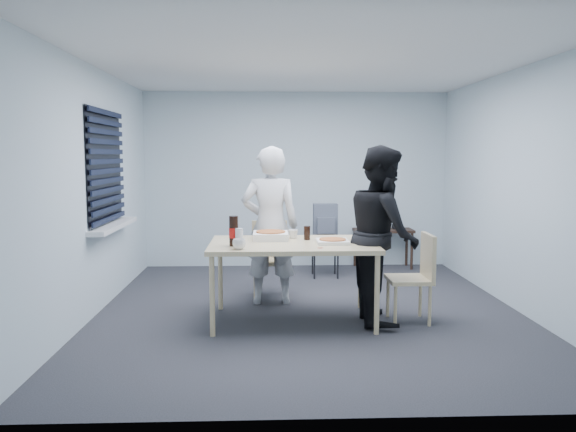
{
  "coord_description": "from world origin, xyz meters",
  "views": [
    {
      "loc": [
        -0.45,
        -5.9,
        1.67
      ],
      "look_at": [
        -0.22,
        0.1,
        1.02
      ],
      "focal_mm": 35.0,
      "sensor_mm": 36.0,
      "label": 1
    }
  ],
  "objects_px": {
    "stool": "(325,245)",
    "soda_bottle": "(234,231)",
    "chair_far": "(270,253)",
    "person_black": "(383,234)",
    "mug_b": "(293,234)",
    "side_table": "(383,234)",
    "mug_a": "(239,244)",
    "person_white": "(270,226)",
    "backpack": "(325,221)",
    "chair_right": "(417,271)",
    "dining_table": "(293,248)"
  },
  "relations": [
    {
      "from": "side_table",
      "to": "dining_table",
      "type": "bearing_deg",
      "value": -119.09
    },
    {
      "from": "mug_a",
      "to": "mug_b",
      "type": "height_order",
      "value": "mug_a"
    },
    {
      "from": "chair_far",
      "to": "side_table",
      "type": "bearing_deg",
      "value": 43.3
    },
    {
      "from": "chair_right",
      "to": "backpack",
      "type": "bearing_deg",
      "value": 108.43
    },
    {
      "from": "person_white",
      "to": "soda_bottle",
      "type": "xyz_separation_m",
      "value": [
        -0.36,
        -0.88,
        0.06
      ]
    },
    {
      "from": "dining_table",
      "to": "chair_right",
      "type": "bearing_deg",
      "value": -2.95
    },
    {
      "from": "dining_table",
      "to": "person_white",
      "type": "bearing_deg",
      "value": 107.44
    },
    {
      "from": "chair_right",
      "to": "side_table",
      "type": "distance_m",
      "value": 2.72
    },
    {
      "from": "dining_table",
      "to": "soda_bottle",
      "type": "distance_m",
      "value": 0.64
    },
    {
      "from": "person_black",
      "to": "backpack",
      "type": "height_order",
      "value": "person_black"
    },
    {
      "from": "mug_a",
      "to": "mug_b",
      "type": "bearing_deg",
      "value": 51.44
    },
    {
      "from": "mug_b",
      "to": "soda_bottle",
      "type": "height_order",
      "value": "soda_bottle"
    },
    {
      "from": "chair_far",
      "to": "stool",
      "type": "bearing_deg",
      "value": 53.02
    },
    {
      "from": "person_white",
      "to": "backpack",
      "type": "xyz_separation_m",
      "value": [
        0.76,
        1.35,
        -0.11
      ]
    },
    {
      "from": "person_black",
      "to": "mug_b",
      "type": "height_order",
      "value": "person_black"
    },
    {
      "from": "chair_far",
      "to": "dining_table",
      "type": "bearing_deg",
      "value": -77.79
    },
    {
      "from": "dining_table",
      "to": "person_white",
      "type": "height_order",
      "value": "person_white"
    },
    {
      "from": "person_white",
      "to": "stool",
      "type": "xyz_separation_m",
      "value": [
        0.76,
        1.37,
        -0.44
      ]
    },
    {
      "from": "person_black",
      "to": "mug_a",
      "type": "height_order",
      "value": "person_black"
    },
    {
      "from": "backpack",
      "to": "mug_a",
      "type": "xyz_separation_m",
      "value": [
        -1.06,
        -2.44,
        0.08
      ]
    },
    {
      "from": "person_white",
      "to": "person_black",
      "type": "bearing_deg",
      "value": 147.25
    },
    {
      "from": "side_table",
      "to": "mug_a",
      "type": "distance_m",
      "value": 3.64
    },
    {
      "from": "person_black",
      "to": "chair_right",
      "type": "bearing_deg",
      "value": -97.13
    },
    {
      "from": "chair_far",
      "to": "person_black",
      "type": "xyz_separation_m",
      "value": [
        1.13,
        -1.06,
        0.37
      ]
    },
    {
      "from": "backpack",
      "to": "mug_b",
      "type": "bearing_deg",
      "value": -110.4
    },
    {
      "from": "dining_table",
      "to": "person_black",
      "type": "relative_size",
      "value": 0.93
    },
    {
      "from": "dining_table",
      "to": "stool",
      "type": "height_order",
      "value": "dining_table"
    },
    {
      "from": "person_white",
      "to": "backpack",
      "type": "relative_size",
      "value": 3.87
    },
    {
      "from": "backpack",
      "to": "mug_a",
      "type": "height_order",
      "value": "backpack"
    },
    {
      "from": "chair_right",
      "to": "soda_bottle",
      "type": "bearing_deg",
      "value": -176.39
    },
    {
      "from": "dining_table",
      "to": "mug_b",
      "type": "xyz_separation_m",
      "value": [
        0.02,
        0.28,
        0.11
      ]
    },
    {
      "from": "chair_far",
      "to": "mug_b",
      "type": "relative_size",
      "value": 8.9
    },
    {
      "from": "side_table",
      "to": "soda_bottle",
      "type": "bearing_deg",
      "value": -125.96
    },
    {
      "from": "chair_far",
      "to": "backpack",
      "type": "height_order",
      "value": "backpack"
    },
    {
      "from": "stool",
      "to": "mug_b",
      "type": "distance_m",
      "value": 1.91
    },
    {
      "from": "dining_table",
      "to": "backpack",
      "type": "height_order",
      "value": "backpack"
    },
    {
      "from": "chair_right",
      "to": "person_white",
      "type": "bearing_deg",
      "value": 152.55
    },
    {
      "from": "side_table",
      "to": "mug_a",
      "type": "xyz_separation_m",
      "value": [
        -1.99,
        -3.03,
        0.35
      ]
    },
    {
      "from": "stool",
      "to": "soda_bottle",
      "type": "height_order",
      "value": "soda_bottle"
    },
    {
      "from": "chair_right",
      "to": "stool",
      "type": "xyz_separation_m",
      "value": [
        -0.71,
        2.13,
        -0.07
      ]
    },
    {
      "from": "stool",
      "to": "chair_far",
      "type": "bearing_deg",
      "value": -126.98
    },
    {
      "from": "chair_right",
      "to": "stool",
      "type": "relative_size",
      "value": 1.61
    },
    {
      "from": "chair_far",
      "to": "mug_a",
      "type": "distance_m",
      "value": 1.5
    },
    {
      "from": "dining_table",
      "to": "person_white",
      "type": "distance_m",
      "value": 0.75
    },
    {
      "from": "person_white",
      "to": "soda_bottle",
      "type": "distance_m",
      "value": 0.95
    },
    {
      "from": "mug_a",
      "to": "person_black",
      "type": "bearing_deg",
      "value": 14.51
    },
    {
      "from": "mug_a",
      "to": "chair_right",
      "type": "bearing_deg",
      "value": 10.34
    },
    {
      "from": "chair_far",
      "to": "person_white",
      "type": "bearing_deg",
      "value": -88.96
    },
    {
      "from": "person_white",
      "to": "mug_b",
      "type": "distance_m",
      "value": 0.48
    },
    {
      "from": "person_white",
      "to": "mug_b",
      "type": "bearing_deg",
      "value": 119.57
    }
  ]
}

